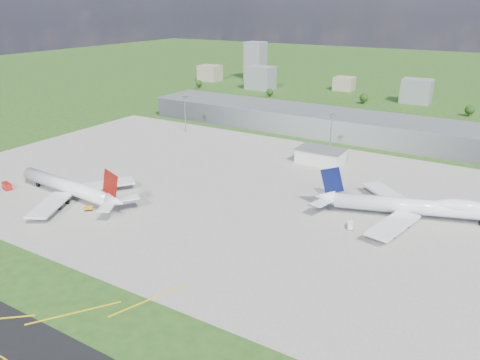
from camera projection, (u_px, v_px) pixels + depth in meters
The scene contains 21 objects.
ground at pixel (334, 140), 319.61m from camera, with size 1400.00×1400.00×0.00m, color #244916.
apron at pixel (273, 197), 226.78m from camera, with size 360.00×190.00×0.08m, color gray.
terminal at pixel (342, 125), 328.93m from camera, with size 300.00×42.00×15.00m, color gray.
ops_building at pixel (320, 156), 273.36m from camera, with size 26.00×16.00×8.00m, color silver.
mast_west at pixel (185, 108), 333.57m from camera, with size 3.50×2.00×25.90m.
mast_center at pixel (331, 128), 280.47m from camera, with size 3.50×2.00×25.90m.
airliner_red_twin at pixel (70, 188), 222.39m from camera, with size 76.46×59.44×20.97m.
airliner_blue_quad at pixel (415, 207), 201.36m from camera, with size 80.10×61.37×21.50m.
crash_tender at pixel (7, 186), 235.05m from camera, with size 7.07×4.35×3.42m.
tug_yellow at pixel (88, 209), 211.48m from camera, with size 4.33×4.26×1.90m.
van_white_near at pixel (350, 226), 194.69m from camera, with size 3.63×5.34×2.51m.
van_white_far at pixel (407, 219), 200.38m from camera, with size 5.15×3.95×2.42m.
bldg_far_w at pixel (210, 73), 558.58m from camera, with size 24.00×20.00×18.00m, color gray.
bldg_w at pixel (260, 78), 502.89m from camera, with size 28.00×22.00×24.00m, color slate.
bldg_cw at pixel (344, 84), 498.05m from camera, with size 20.00×18.00×14.00m, color gray.
bldg_c at pixel (417, 91), 434.01m from camera, with size 26.00×20.00×22.00m, color slate.
bldg_tall_w at pixel (255, 60), 566.63m from camera, with size 22.00×20.00×44.00m, color slate.
tree_far_w at pixel (199, 83), 510.29m from camera, with size 7.20×7.20×8.80m.
tree_w at pixel (270, 92), 462.96m from camera, with size 6.75×6.75×8.25m.
tree_c at pixel (364, 98), 431.17m from camera, with size 8.10×8.10×9.90m.
tree_e at pixel (470, 110), 383.84m from camera, with size 7.65×7.65×9.35m.
Camera 1 is at (104.21, -147.24, 88.47)m, focal length 35.00 mm.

